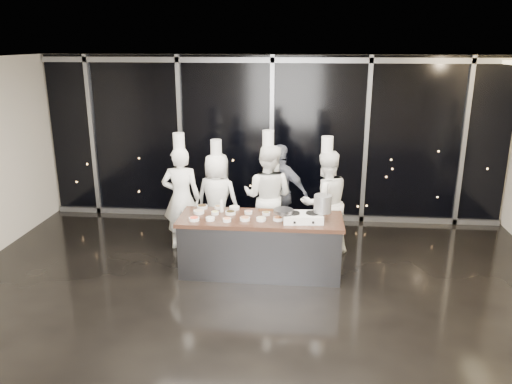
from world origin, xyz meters
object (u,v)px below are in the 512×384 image
(guest, at_px, (280,193))
(chef_right, at_px, (325,202))
(stove, at_px, (303,217))
(stock_pot, at_px, (323,204))
(chef_far_left, at_px, (181,197))
(chef_center, at_px, (268,196))
(demo_counter, at_px, (260,245))
(frying_pan, at_px, (283,211))
(chef_left, at_px, (217,198))

(guest, relative_size, chef_right, 0.88)
(chef_right, bearing_deg, stove, 45.23)
(stock_pot, relative_size, guest, 0.15)
(chef_far_left, distance_m, chef_right, 2.41)
(chef_far_left, height_order, guest, chef_far_left)
(chef_far_left, bearing_deg, chef_center, -178.31)
(demo_counter, height_order, chef_center, chef_center)
(frying_pan, relative_size, stock_pot, 2.01)
(demo_counter, bearing_deg, stock_pot, -4.13)
(stock_pot, relative_size, chef_far_left, 0.13)
(stove, height_order, chef_left, chef_left)
(frying_pan, xyz_separation_m, chef_left, (-1.19, 1.26, -0.24))
(chef_far_left, xyz_separation_m, chef_left, (0.57, 0.26, -0.08))
(demo_counter, relative_size, frying_pan, 4.78)
(demo_counter, distance_m, stock_pot, 1.16)
(frying_pan, distance_m, guest, 1.51)
(chef_left, bearing_deg, chef_right, -171.29)
(stove, bearing_deg, guest, 99.88)
(frying_pan, relative_size, chef_left, 0.28)
(frying_pan, relative_size, guest, 0.30)
(frying_pan, bearing_deg, chef_left, 127.88)
(chef_left, relative_size, chef_center, 0.91)
(chef_far_left, relative_size, guest, 1.15)
(chef_center, xyz_separation_m, guest, (0.20, 0.33, -0.04))
(chef_far_left, relative_size, chef_left, 1.08)
(stock_pot, distance_m, guest, 1.60)
(frying_pan, height_order, chef_left, chef_left)
(chef_right, bearing_deg, guest, -55.98)
(stock_pot, relative_size, chef_center, 0.13)
(chef_center, xyz_separation_m, chef_right, (0.96, -0.13, -0.03))
(chef_far_left, distance_m, chef_center, 1.46)
(stove, relative_size, chef_left, 0.33)
(guest, bearing_deg, stove, 125.83)
(demo_counter, height_order, guest, guest)
(stove, bearing_deg, chef_far_left, 149.39)
(stock_pot, bearing_deg, chef_right, 85.38)
(demo_counter, relative_size, stove, 4.06)
(guest, bearing_deg, stock_pot, 136.26)
(frying_pan, xyz_separation_m, guest, (-0.11, 1.50, -0.19))
(stock_pot, bearing_deg, stove, -171.51)
(stove, xyz_separation_m, chef_center, (-0.60, 1.13, -0.05))
(demo_counter, relative_size, stock_pot, 9.60)
(demo_counter, distance_m, chef_right, 1.40)
(demo_counter, xyz_separation_m, chef_far_left, (-1.42, 0.86, 0.45))
(chef_left, relative_size, chef_right, 0.93)
(chef_far_left, distance_m, chef_left, 0.63)
(chef_left, bearing_deg, stock_pot, 161.76)
(stock_pot, xyz_separation_m, guest, (-0.68, 1.42, -0.30))
(frying_pan, bearing_deg, stock_pot, 2.29)
(guest, bearing_deg, chef_right, 169.53)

